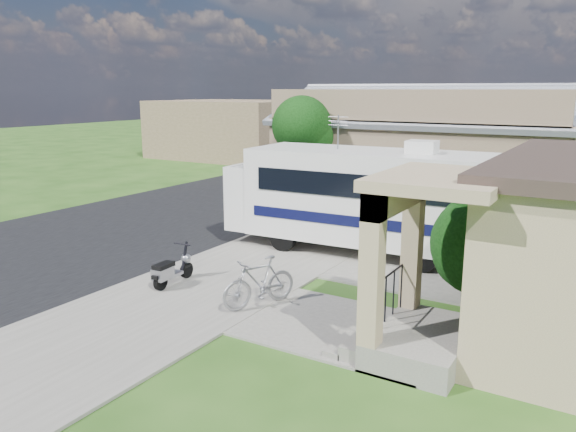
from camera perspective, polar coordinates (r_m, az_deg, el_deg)
The scene contains 18 objects.
ground at distance 13.98m, azimuth -3.59°, elevation -7.39°, with size 120.00×120.00×0.00m, color #204612.
street_slab at distance 26.07m, azimuth -4.62°, elevation 2.13°, with size 9.00×80.00×0.02m, color black.
sidewalk_slab at distance 22.94m, azimuth 8.67°, elevation 0.60°, with size 4.00×80.00×0.06m, color slate.
driveway_slab at distance 17.09m, azimuth 9.27°, elevation -3.67°, with size 7.00×6.00×0.05m, color slate.
walk_slab at distance 11.77m, azimuth 5.86°, elevation -11.31°, with size 4.00×3.00×0.05m, color slate.
warehouse at distance 25.99m, azimuth 14.27°, elevation 6.15°, with size 12.50×8.40×5.04m.
distant_bldg_far at distance 41.02m, azimuth -5.67°, elevation 8.80°, with size 10.00×8.00×4.00m, color brown.
distant_bldg_near at distance 50.21m, azimuth 4.54°, elevation 9.08°, with size 8.00×7.00×3.20m, color #7A654C.
street_tree_a at distance 22.82m, azimuth 1.68°, elevation 8.85°, with size 2.44×2.40×4.58m.
street_tree_b at distance 31.88m, azimuth 10.73°, elevation 10.01°, with size 2.44×2.40×4.73m.
street_tree_c at distance 40.43m, azimuth 15.30°, elevation 9.92°, with size 2.44×2.40×4.42m.
motorhome at distance 16.78m, azimuth 7.20°, elevation 2.08°, with size 7.98×2.91×4.03m.
shrub at distance 13.03m, azimuth 19.69°, elevation -2.33°, with size 2.53×2.41×3.10m.
scooter at distance 14.22m, azimuth -11.81°, elevation -5.43°, with size 0.51×1.47×0.96m.
bicycle at distance 12.61m, azimuth -2.95°, elevation -6.96°, with size 0.53×1.86×1.12m, color #95949B.
pickup_truck at distance 27.40m, azimuth 1.02°, elevation 4.28°, with size 2.52×5.47×1.52m, color white.
van at distance 34.26m, azimuth 6.39°, elevation 6.08°, with size 2.40×5.91×1.72m, color white.
garden_hose at distance 11.87m, azimuth 9.65°, elevation -10.88°, with size 0.40×0.40×0.18m, color #197116.
Camera 1 is at (7.53, -10.75, 4.82)m, focal length 35.00 mm.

